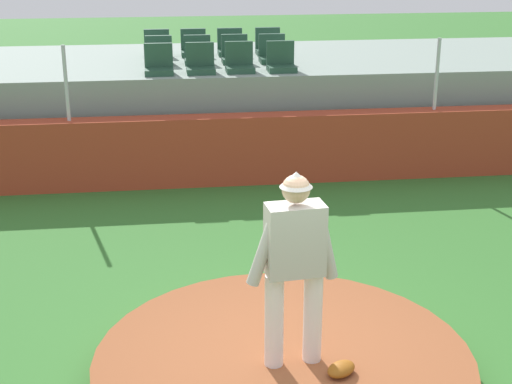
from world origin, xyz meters
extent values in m
plane|color=#326F2B|center=(0.00, 0.00, 0.00)|extent=(60.00, 60.00, 0.00)
cylinder|color=brown|center=(0.00, 0.00, 0.13)|extent=(3.55, 3.55, 0.26)
cylinder|color=white|center=(-0.11, -0.13, 0.71)|extent=(0.17, 0.17, 0.89)
cylinder|color=white|center=(0.25, -0.09, 0.71)|extent=(0.17, 0.17, 0.89)
cube|color=#B7B2A8|center=(0.07, -0.11, 1.48)|extent=(0.53, 0.32, 0.64)
cylinder|color=#B7B2A8|center=(-0.20, -0.14, 1.44)|extent=(0.35, 0.15, 0.72)
cylinder|color=#B7B2A8|center=(0.33, -0.08, 1.44)|extent=(0.28, 0.14, 0.73)
sphere|color=tan|center=(0.07, -0.11, 1.94)|extent=(0.25, 0.25, 0.25)
cone|color=#B7B2A8|center=(0.07, -0.11, 2.03)|extent=(0.31, 0.31, 0.14)
ellipsoid|color=#8F4E13|center=(0.46, -0.37, 0.32)|extent=(0.36, 0.34, 0.11)
cube|color=#A53A23|center=(0.00, 5.82, 0.57)|extent=(14.67, 0.40, 1.14)
cylinder|color=silver|center=(-2.48, 5.82, 1.73)|extent=(0.06, 0.06, 1.18)
cylinder|color=silver|center=(3.47, 5.82, 1.73)|extent=(0.06, 0.06, 1.18)
cube|color=gray|center=(0.00, 8.31, 0.83)|extent=(13.91, 3.96, 1.65)
cube|color=#254B37|center=(-1.05, 6.76, 1.70)|extent=(0.48, 0.44, 0.10)
cube|color=#254B37|center=(-1.05, 6.94, 1.95)|extent=(0.48, 0.08, 0.40)
cube|color=#254B37|center=(-0.34, 6.78, 1.70)|extent=(0.48, 0.44, 0.10)
cube|color=#254B37|center=(-0.34, 6.96, 1.95)|extent=(0.48, 0.08, 0.40)
cube|color=#254B37|center=(0.33, 6.80, 1.70)|extent=(0.48, 0.44, 0.10)
cube|color=#254B37|center=(0.33, 6.98, 1.95)|extent=(0.48, 0.08, 0.40)
cube|color=#254B37|center=(1.05, 6.78, 1.70)|extent=(0.48, 0.44, 0.10)
cube|color=#254B37|center=(1.05, 6.96, 1.95)|extent=(0.48, 0.08, 0.40)
cube|color=#254B37|center=(-1.04, 7.69, 1.70)|extent=(0.48, 0.44, 0.10)
cube|color=#254B37|center=(-1.04, 7.87, 1.95)|extent=(0.48, 0.08, 0.40)
cube|color=#254B37|center=(-0.34, 7.69, 1.70)|extent=(0.48, 0.44, 0.10)
cube|color=#254B37|center=(-0.34, 7.87, 1.95)|extent=(0.48, 0.08, 0.40)
cube|color=#254B37|center=(0.34, 7.70, 1.70)|extent=(0.48, 0.44, 0.10)
cube|color=#254B37|center=(0.34, 7.88, 1.95)|extent=(0.48, 0.08, 0.40)
cube|color=#254B37|center=(1.03, 7.67, 1.70)|extent=(0.48, 0.44, 0.10)
cube|color=#254B37|center=(1.03, 7.85, 1.95)|extent=(0.48, 0.08, 0.40)
cube|color=#254B37|center=(-1.07, 8.58, 1.70)|extent=(0.48, 0.44, 0.10)
cube|color=#254B37|center=(-1.07, 8.76, 1.95)|extent=(0.48, 0.08, 0.40)
cube|color=#254B37|center=(-0.37, 8.58, 1.70)|extent=(0.48, 0.44, 0.10)
cube|color=#254B37|center=(-0.37, 8.76, 1.95)|extent=(0.48, 0.08, 0.40)
cube|color=#254B37|center=(0.33, 8.58, 1.70)|extent=(0.48, 0.44, 0.10)
cube|color=#254B37|center=(0.33, 8.76, 1.95)|extent=(0.48, 0.08, 0.40)
cube|color=#254B37|center=(1.08, 8.58, 1.70)|extent=(0.48, 0.44, 0.10)
cube|color=#254B37|center=(1.08, 8.76, 1.95)|extent=(0.48, 0.08, 0.40)
camera|label=1|loc=(-1.02, -6.05, 4.05)|focal=53.14mm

